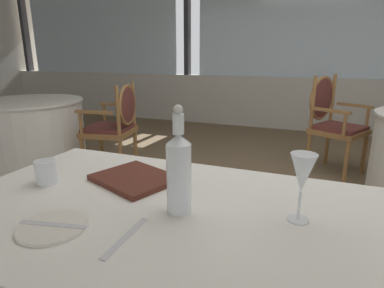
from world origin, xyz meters
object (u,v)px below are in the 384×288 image
Objects in this scene: menu_book at (135,178)px; dining_chair_0_0 at (116,122)px; water_tumbler at (46,172)px; water_bottle at (179,171)px; side_plate at (53,226)px; dining_chair_1_1 at (331,117)px; wine_glass at (302,175)px.

menu_book is 2.09m from dining_chair_0_0.
water_tumbler is 0.09× the size of dining_chair_0_0.
water_bottle is 3.76× the size of water_tumbler.
dining_chair_1_1 is (0.82, 2.93, -0.16)m from side_plate.
water_bottle is at bearing -72.40° from dining_chair_1_1.
wine_glass is 0.22× the size of dining_chair_0_0.
water_tumbler is at bearing 177.39° from water_bottle.
water_bottle is 2.78m from dining_chair_1_1.
menu_book is 0.29× the size of dining_chair_1_1.
water_bottle reaches higher than side_plate.
side_plate is at bearing -142.70° from water_bottle.
menu_book is 2.67m from dining_chair_1_1.
water_tumbler is 0.33m from menu_book.
dining_chair_0_0 is at bearing 120.33° from side_plate.
wine_glass is 2.31× the size of water_tumbler.
dining_chair_1_1 is (0.18, 2.64, -0.30)m from wine_glass.
side_plate is 0.21× the size of dining_chair_0_0.
menu_book is at bearing 116.00° from dining_chair_0_0.
water_bottle is 0.33m from menu_book.
side_plate is 0.66× the size of menu_book.
side_plate is 0.39m from menu_book.
wine_glass reaches higher than water_tumbler.
water_bottle is 0.36× the size of dining_chair_0_0.
wine_glass reaches higher than dining_chair_0_0.
wine_glass is at bearing 3.12° from water_tumbler.
water_bottle reaches higher than dining_chair_1_1.
dining_chair_1_1 is at bearing 86.14° from wine_glass.
dining_chair_0_0 reaches higher than menu_book.
menu_book reaches higher than side_plate.
menu_book is 0.31× the size of dining_chair_0_0.
water_bottle is at bearing -2.61° from water_tumbler.
wine_glass is at bearing -65.29° from dining_chair_1_1.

